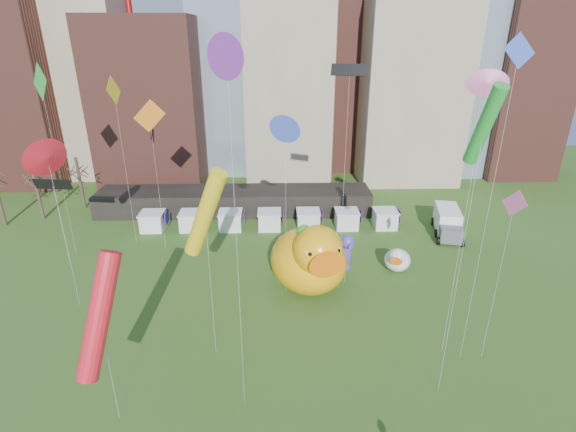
{
  "coord_description": "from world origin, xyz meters",
  "views": [
    {
      "loc": [
        2.04,
        -15.35,
        23.27
      ],
      "look_at": [
        2.74,
        11.48,
        12.0
      ],
      "focal_mm": 27.0,
      "sensor_mm": 36.0,
      "label": 1
    }
  ],
  "objects_px": {
    "seahorse_purple": "(347,251)",
    "box_truck": "(448,222)",
    "big_duck": "(310,258)",
    "seahorse_green": "(304,242)",
    "small_duck": "(397,259)"
  },
  "relations": [
    {
      "from": "seahorse_purple",
      "to": "box_truck",
      "type": "xyz_separation_m",
      "value": [
        14.59,
        11.46,
        -2.03
      ]
    },
    {
      "from": "big_duck",
      "to": "seahorse_green",
      "type": "height_order",
      "value": "big_duck"
    },
    {
      "from": "big_duck",
      "to": "box_truck",
      "type": "bearing_deg",
      "value": 21.39
    },
    {
      "from": "box_truck",
      "to": "seahorse_green",
      "type": "bearing_deg",
      "value": -133.89
    },
    {
      "from": "seahorse_purple",
      "to": "small_duck",
      "type": "bearing_deg",
      "value": 11.74
    },
    {
      "from": "seahorse_purple",
      "to": "seahorse_green",
      "type": "bearing_deg",
      "value": -172.89
    },
    {
      "from": "small_duck",
      "to": "box_truck",
      "type": "relative_size",
      "value": 0.54
    },
    {
      "from": "seahorse_green",
      "to": "box_truck",
      "type": "bearing_deg",
      "value": 27.65
    },
    {
      "from": "seahorse_green",
      "to": "small_duck",
      "type": "bearing_deg",
      "value": 12.85
    },
    {
      "from": "big_duck",
      "to": "small_duck",
      "type": "xyz_separation_m",
      "value": [
        9.54,
        3.58,
        -2.22
      ]
    },
    {
      "from": "big_duck",
      "to": "seahorse_green",
      "type": "bearing_deg",
      "value": 161.75
    },
    {
      "from": "big_duck",
      "to": "box_truck",
      "type": "relative_size",
      "value": 1.4
    },
    {
      "from": "seahorse_green",
      "to": "seahorse_purple",
      "type": "height_order",
      "value": "seahorse_green"
    },
    {
      "from": "big_duck",
      "to": "small_duck",
      "type": "distance_m",
      "value": 10.42
    },
    {
      "from": "seahorse_green",
      "to": "box_truck",
      "type": "height_order",
      "value": "seahorse_green"
    }
  ]
}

